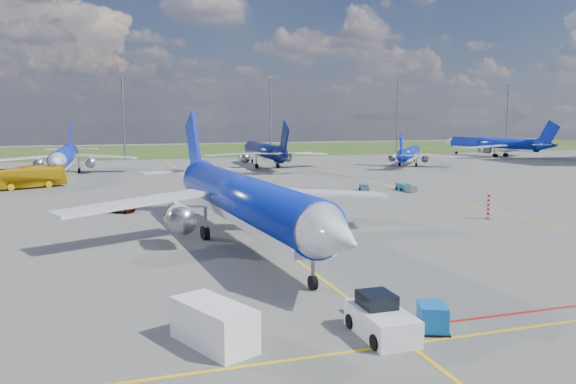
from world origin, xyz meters
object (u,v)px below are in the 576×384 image
object	(u,v)px
main_airliner	(243,243)
baggage_tug_e	(406,188)
service_van	(214,324)
baggage_tug_c	(194,179)
uld_container	(432,317)
bg_jet_nnw	(66,174)
service_car_b	(118,207)
bg_jet_n	(264,167)
service_car_c	(306,194)
pushback_tug	(381,319)
bg_jet_ne	(409,165)
warning_post	(489,206)
bg_jet_ene	(493,156)
apron_bus	(24,178)
baggage_tug_w	(364,188)

from	to	relation	value
main_airliner	baggage_tug_e	world-z (taller)	main_airliner
service_van	baggage_tug_c	size ratio (longest dim) A/B	0.93
uld_container	bg_jet_nnw	bearing A→B (deg)	127.13
service_car_b	service_van	bearing A→B (deg)	-142.12
bg_jet_n	main_airliner	xyz separation A→B (m)	(-22.19, -73.94, 0.00)
service_car_c	baggage_tug_e	xyz separation A→B (m)	(17.17, 2.79, -0.13)
uld_container	pushback_tug	bearing A→B (deg)	-163.52
baggage_tug_c	bg_jet_nnw	bearing A→B (deg)	118.23
bg_jet_ne	uld_container	bearing A→B (deg)	98.01
service_car_c	pushback_tug	bearing A→B (deg)	-92.51
warning_post	bg_jet_nnw	distance (m)	82.20
bg_jet_ene	apron_bus	bearing A→B (deg)	1.88
warning_post	bg_jet_n	size ratio (longest dim) A/B	0.08
apron_bus	baggage_tug_w	size ratio (longest dim) A/B	2.87
warning_post	bg_jet_nnw	world-z (taller)	bg_jet_nnw
bg_jet_ne	service_van	size ratio (longest dim) A/B	6.33
apron_bus	bg_jet_n	bearing A→B (deg)	-86.96
bg_jet_ene	bg_jet_ne	bearing A→B (deg)	10.67
baggage_tug_e	bg_jet_ene	bearing A→B (deg)	45.33
bg_jet_nnw	service_car_c	size ratio (longest dim) A/B	8.91
bg_jet_ne	bg_jet_ene	distance (m)	43.00
baggage_tug_w	bg_jet_nnw	bearing A→B (deg)	157.17
warning_post	service_van	size ratio (longest dim) A/B	0.62
service_van	apron_bus	bearing A→B (deg)	79.98
warning_post	service_van	distance (m)	43.30
baggage_tug_c	service_car_c	bearing A→B (deg)	-81.70
bg_jet_ne	bg_jet_n	bearing A→B (deg)	26.65
bg_jet_nnw	pushback_tug	size ratio (longest dim) A/B	6.22
bg_jet_n	service_car_c	world-z (taller)	bg_jet_n
bg_jet_ne	apron_bus	distance (m)	82.09
baggage_tug_w	pushback_tug	bearing A→B (deg)	-95.38
baggage_tug_c	baggage_tug_e	size ratio (longest dim) A/B	1.09
bg_jet_n	baggage_tug_c	bearing A→B (deg)	53.83
service_car_b	bg_jet_ne	bearing A→B (deg)	-21.74
uld_container	baggage_tug_e	world-z (taller)	uld_container
bg_jet_ene	main_airliner	size ratio (longest dim) A/B	0.87
main_airliner	pushback_tug	bearing A→B (deg)	-89.97
bg_jet_nnw	baggage_tug_c	bearing A→B (deg)	-42.72
main_airliner	uld_container	world-z (taller)	main_airliner
bg_jet_ene	baggage_tug_c	distance (m)	99.03
bg_jet_n	baggage_tug_e	size ratio (longest dim) A/B	8.18
baggage_tug_c	bg_jet_ne	bearing A→B (deg)	1.54
warning_post	service_car_b	bearing A→B (deg)	156.36
pushback_tug	service_van	world-z (taller)	service_van
apron_bus	baggage_tug_e	world-z (taller)	apron_bus
warning_post	baggage_tug_e	bearing A→B (deg)	82.40
baggage_tug_w	baggage_tug_e	xyz separation A→B (m)	(6.11, -1.76, 0.05)
warning_post	bg_jet_ene	world-z (taller)	bg_jet_ene
service_car_b	pushback_tug	bearing A→B (deg)	-131.54
main_airliner	service_car_b	size ratio (longest dim) A/B	10.31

